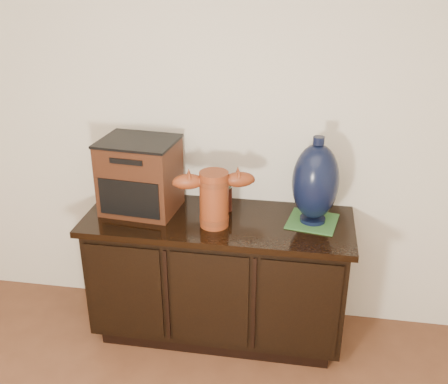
% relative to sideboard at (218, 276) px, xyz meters
% --- Properties ---
extents(sideboard, '(1.46, 0.56, 0.75)m').
position_rel_sideboard_xyz_m(sideboard, '(0.00, 0.00, 0.00)').
color(sideboard, black).
rests_on(sideboard, ground).
extents(terracotta_vessel, '(0.43, 0.19, 0.30)m').
position_rel_sideboard_xyz_m(terracotta_vessel, '(-0.01, -0.07, 0.54)').
color(terracotta_vessel, brown).
rests_on(terracotta_vessel, sideboard).
extents(tv_radio, '(0.43, 0.36, 0.41)m').
position_rel_sideboard_xyz_m(tv_radio, '(-0.44, 0.05, 0.57)').
color(tv_radio, '#3A1B0E').
rests_on(tv_radio, sideboard).
extents(green_mat, '(0.29, 0.29, 0.01)m').
position_rel_sideboard_xyz_m(green_mat, '(0.51, 0.05, 0.37)').
color(green_mat, '#32662E').
rests_on(green_mat, sideboard).
extents(lamp_base, '(0.28, 0.28, 0.47)m').
position_rel_sideboard_xyz_m(lamp_base, '(0.51, 0.05, 0.60)').
color(lamp_base, black).
rests_on(lamp_base, green_mat).
extents(spray_can, '(0.06, 0.06, 0.16)m').
position_rel_sideboard_xyz_m(spray_can, '(0.03, 0.11, 0.45)').
color(spray_can, '#5A1C0F').
rests_on(spray_can, sideboard).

